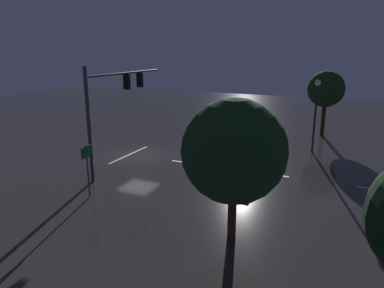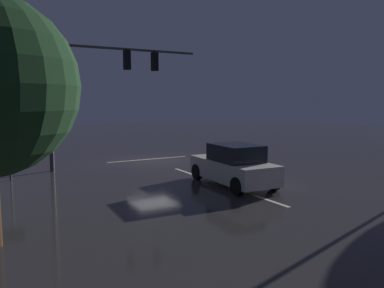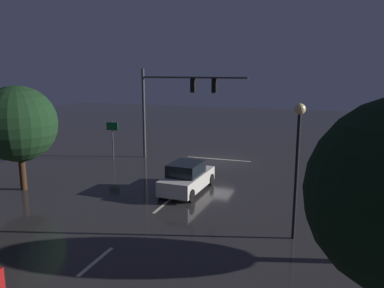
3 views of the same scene
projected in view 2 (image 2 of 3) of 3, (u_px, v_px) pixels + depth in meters
name	position (u px, v px, depth m)	size (l,w,h in m)	color
ground_plane	(153.00, 161.00, 22.11)	(80.00, 80.00, 0.00)	#2D2B2B
traffic_signal_assembly	(101.00, 75.00, 19.67)	(8.08, 0.47, 6.80)	#383A3D
lane_dash_far	(186.00, 172.00, 18.65)	(2.20, 0.16, 0.01)	beige
lane_dash_mid	(267.00, 200.00, 13.45)	(2.20, 0.16, 0.01)	beige
stop_bar	(148.00, 159.00, 22.74)	(5.00, 0.16, 0.01)	beige
car_approaching	(234.00, 166.00, 15.79)	(2.06, 4.43, 1.70)	silver
route_sign	(8.00, 133.00, 16.54)	(0.90, 0.18, 2.88)	#383A3D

